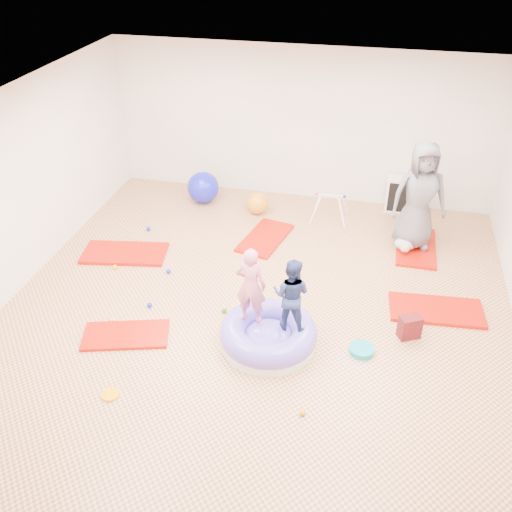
# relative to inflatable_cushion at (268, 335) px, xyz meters

# --- Properties ---
(room) EXTENTS (7.01, 8.01, 2.81)m
(room) POSITION_rel_inflatable_cushion_xyz_m (-0.32, 0.36, 1.25)
(room) COLOR tan
(room) RESTS_ON ground
(gym_mat_front_left) EXTENTS (1.22, 0.85, 0.05)m
(gym_mat_front_left) POSITION_rel_inflatable_cushion_xyz_m (-1.86, -0.28, -0.13)
(gym_mat_front_left) COLOR #9E1709
(gym_mat_front_left) RESTS_ON ground
(gym_mat_mid_left) EXTENTS (1.42, 0.88, 0.06)m
(gym_mat_mid_left) POSITION_rel_inflatable_cushion_xyz_m (-2.71, 1.59, -0.13)
(gym_mat_mid_left) COLOR #9E1709
(gym_mat_mid_left) RESTS_ON ground
(gym_mat_center_back) EXTENTS (0.82, 1.28, 0.05)m
(gym_mat_center_back) POSITION_rel_inflatable_cushion_xyz_m (-0.61, 2.58, -0.13)
(gym_mat_center_back) COLOR #9E1709
(gym_mat_center_back) RESTS_ON ground
(gym_mat_right) EXTENTS (1.32, 0.74, 0.05)m
(gym_mat_right) POSITION_rel_inflatable_cushion_xyz_m (2.14, 1.19, -0.13)
(gym_mat_right) COLOR #9E1709
(gym_mat_right) RESTS_ON ground
(gym_mat_rear_right) EXTENTS (0.63, 1.25, 0.05)m
(gym_mat_rear_right) POSITION_rel_inflatable_cushion_xyz_m (1.87, 2.85, -0.13)
(gym_mat_rear_right) COLOR #9E1709
(gym_mat_rear_right) RESTS_ON ground
(inflatable_cushion) EXTENTS (1.26, 1.26, 0.40)m
(inflatable_cushion) POSITION_rel_inflatable_cushion_xyz_m (0.00, 0.00, 0.00)
(inflatable_cushion) COLOR silver
(inflatable_cushion) RESTS_ON ground
(child_pink) EXTENTS (0.40, 0.28, 1.07)m
(child_pink) POSITION_rel_inflatable_cushion_xyz_m (-0.25, 0.06, 0.74)
(child_pink) COLOR #C9657B
(child_pink) RESTS_ON inflatable_cushion
(child_navy) EXTENTS (0.52, 0.43, 0.99)m
(child_navy) POSITION_rel_inflatable_cushion_xyz_m (0.27, 0.04, 0.70)
(child_navy) COLOR navy
(child_navy) RESTS_ON inflatable_cushion
(adult_caregiver) EXTENTS (0.97, 0.75, 1.77)m
(adult_caregiver) POSITION_rel_inflatable_cushion_xyz_m (1.79, 2.88, 0.78)
(adult_caregiver) COLOR #55545D
(adult_caregiver) RESTS_ON gym_mat_rear_right
(infant) EXTENTS (0.34, 0.34, 0.20)m
(infant) POSITION_rel_inflatable_cushion_xyz_m (1.68, 2.66, -0.00)
(infant) COLOR #90B9C8
(infant) RESTS_ON gym_mat_rear_right
(ball_pit_balls) EXTENTS (3.37, 3.56, 0.07)m
(ball_pit_balls) POSITION_rel_inflatable_cushion_xyz_m (-1.47, 0.78, -0.12)
(ball_pit_balls) COLOR #FAA500
(ball_pit_balls) RESTS_ON ground
(exercise_ball_blue) EXTENTS (0.59, 0.59, 0.59)m
(exercise_ball_blue) POSITION_rel_inflatable_cushion_xyz_m (-2.03, 3.67, 0.14)
(exercise_ball_blue) COLOR #1619CA
(exercise_ball_blue) RESTS_ON ground
(exercise_ball_orange) EXTENTS (0.39, 0.39, 0.39)m
(exercise_ball_orange) POSITION_rel_inflatable_cushion_xyz_m (-0.94, 3.46, 0.04)
(exercise_ball_orange) COLOR orange
(exercise_ball_orange) RESTS_ON ground
(infant_play_gym) EXTENTS (0.65, 0.62, 0.50)m
(infant_play_gym) POSITION_rel_inflatable_cushion_xyz_m (0.36, 3.51, 0.18)
(infant_play_gym) COLOR white
(infant_play_gym) RESTS_ON ground
(cube_shelf) EXTENTS (0.64, 0.32, 0.64)m
(cube_shelf) POSITION_rel_inflatable_cushion_xyz_m (1.62, 4.15, 0.17)
(cube_shelf) COLOR white
(cube_shelf) RESTS_ON ground
(balance_disc) EXTENTS (0.32, 0.32, 0.07)m
(balance_disc) POSITION_rel_inflatable_cushion_xyz_m (1.19, 0.12, -0.12)
(balance_disc) COLOR #098FA3
(balance_disc) RESTS_ON ground
(backpack) EXTENTS (0.33, 0.28, 0.32)m
(backpack) POSITION_rel_inflatable_cushion_xyz_m (1.76, 0.56, 0.01)
(backpack) COLOR maroon
(backpack) RESTS_ON ground
(yellow_toy) EXTENTS (0.21, 0.21, 0.03)m
(yellow_toy) POSITION_rel_inflatable_cushion_xyz_m (-1.60, -1.29, -0.14)
(yellow_toy) COLOR #FAA500
(yellow_toy) RESTS_ON ground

